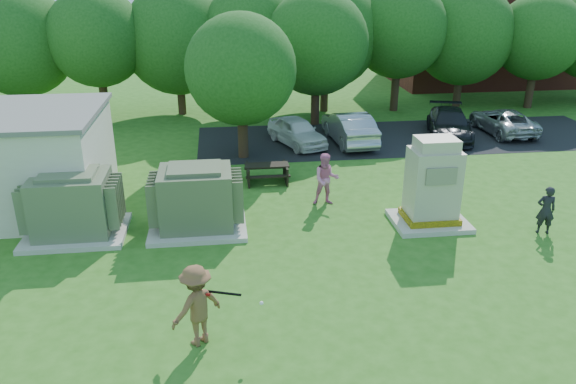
{
  "coord_description": "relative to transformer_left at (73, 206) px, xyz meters",
  "views": [
    {
      "loc": [
        -1.99,
        -11.75,
        7.7
      ],
      "look_at": [
        0.0,
        4.0,
        1.3
      ],
      "focal_mm": 35.0,
      "sensor_mm": 36.0,
      "label": 1
    }
  ],
  "objects": [
    {
      "name": "transformer_left",
      "position": [
        0.0,
        0.0,
        0.0
      ],
      "size": [
        3.0,
        2.4,
        2.07
      ],
      "color": "beige",
      "rests_on": "ground"
    },
    {
      "name": "transformer_right",
      "position": [
        3.7,
        0.0,
        0.0
      ],
      "size": [
        3.0,
        2.4,
        2.07
      ],
      "color": "beige",
      "rests_on": "ground"
    },
    {
      "name": "tree_row",
      "position": [
        8.25,
        14.0,
        3.18
      ],
      "size": [
        41.3,
        13.3,
        7.3
      ],
      "color": "#47301E",
      "rests_on": "ground"
    },
    {
      "name": "batter",
      "position": [
        3.85,
        -5.85,
        -0.03
      ],
      "size": [
        1.4,
        1.28,
        1.89
      ],
      "primitive_type": "imported",
      "rotation": [
        0.0,
        0.0,
        3.76
      ],
      "color": "brown",
      "rests_on": "ground"
    },
    {
      "name": "person_at_picnic",
      "position": [
        8.06,
        1.44,
        -0.06
      ],
      "size": [
        0.93,
        0.75,
        1.83
      ],
      "primitive_type": "imported",
      "rotation": [
        0.0,
        0.0,
        -0.07
      ],
      "color": "pink",
      "rests_on": "ground"
    },
    {
      "name": "batting_equipment",
      "position": [
        4.47,
        -5.91,
        0.23
      ],
      "size": [
        1.34,
        0.4,
        0.28
      ],
      "color": "black",
      "rests_on": "ground"
    },
    {
      "name": "picnic_table",
      "position": [
        6.23,
        3.83,
        -0.53
      ],
      "size": [
        1.66,
        1.25,
        0.71
      ],
      "color": "black",
      "rests_on": "ground"
    },
    {
      "name": "car_dark",
      "position": [
        15.48,
        8.73,
        -0.3
      ],
      "size": [
        3.05,
        4.95,
        1.34
      ],
      "primitive_type": "imported",
      "rotation": [
        0.0,
        0.0,
        -0.27
      ],
      "color": "black",
      "rests_on": "ground"
    },
    {
      "name": "generator_cabinet",
      "position": [
        11.06,
        -0.56,
        0.28
      ],
      "size": [
        2.34,
        1.92,
        2.86
      ],
      "color": "beige",
      "rests_on": "ground"
    },
    {
      "name": "car_silver_a",
      "position": [
        10.52,
        8.51,
        -0.24
      ],
      "size": [
        1.87,
        4.55,
        1.47
      ],
      "primitive_type": "imported",
      "rotation": [
        0.0,
        0.0,
        3.21
      ],
      "color": "#AEADB2",
      "rests_on": "ground"
    },
    {
      "name": "brick_building",
      "position": [
        24.5,
        22.5,
        3.03
      ],
      "size": [
        15.0,
        8.0,
        8.0
      ],
      "primitive_type": "cube",
      "color": "maroon",
      "rests_on": "ground"
    },
    {
      "name": "ground",
      "position": [
        6.5,
        -4.5,
        -0.97
      ],
      "size": [
        120.0,
        120.0,
        0.0
      ],
      "primitive_type": "plane",
      "color": "#2D6619",
      "rests_on": "ground"
    },
    {
      "name": "parking_strip",
      "position": [
        13.5,
        9.0,
        -0.96
      ],
      "size": [
        20.0,
        6.0,
        0.01
      ],
      "primitive_type": "cube",
      "color": "#232326",
      "rests_on": "ground"
    },
    {
      "name": "person_by_generator",
      "position": [
        14.31,
        -1.66,
        -0.2
      ],
      "size": [
        0.64,
        0.5,
        1.54
      ],
      "primitive_type": "imported",
      "rotation": [
        0.0,
        0.0,
        2.89
      ],
      "color": "black",
      "rests_on": "ground"
    },
    {
      "name": "car_silver_b",
      "position": [
        18.44,
        9.22,
        -0.37
      ],
      "size": [
        2.08,
        4.35,
        1.2
      ],
      "primitive_type": "imported",
      "rotation": [
        0.0,
        0.0,
        3.16
      ],
      "color": "#AEAEB2",
      "rests_on": "ground"
    },
    {
      "name": "car_white",
      "position": [
        8.05,
        8.5,
        -0.33
      ],
      "size": [
        2.74,
        4.03,
        1.28
      ],
      "primitive_type": "imported",
      "rotation": [
        0.0,
        0.0,
        0.36
      ],
      "color": "white",
      "rests_on": "ground"
    }
  ]
}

